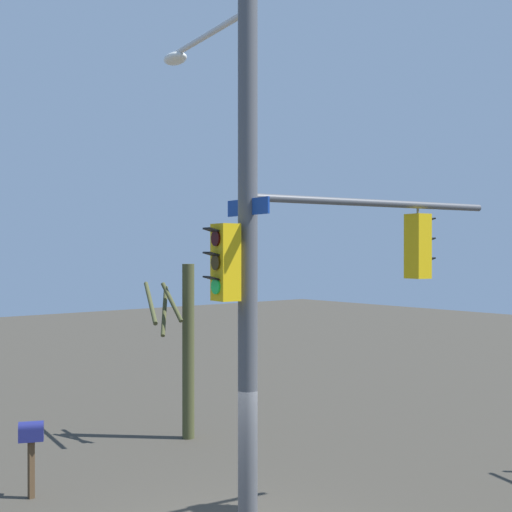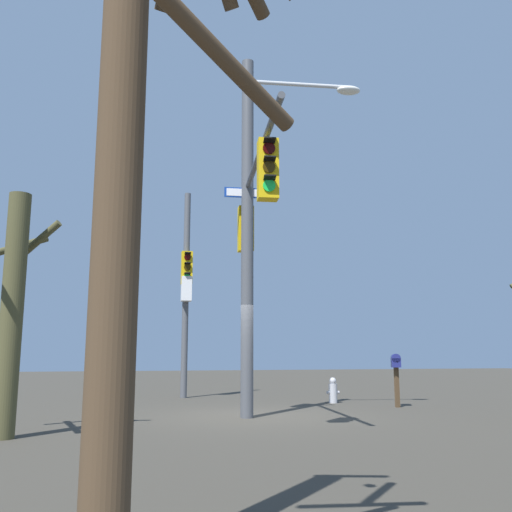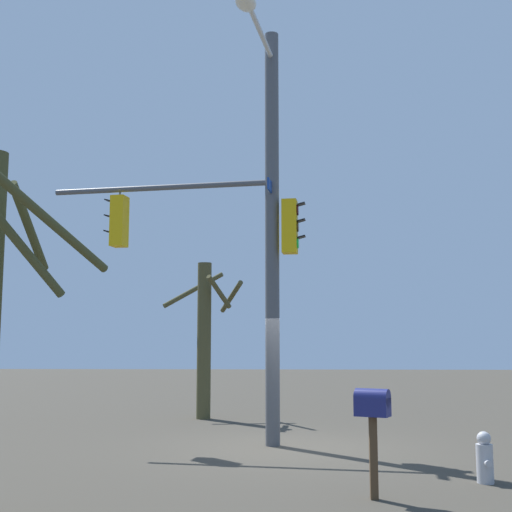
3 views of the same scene
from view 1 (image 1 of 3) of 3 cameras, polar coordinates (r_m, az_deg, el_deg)
main_signal_pole_assembly at (r=10.39m, az=1.30°, el=0.93°), size 3.66×5.48×8.53m
mailbox at (r=13.71m, az=-18.04°, el=-14.05°), size 0.40×0.50×1.41m
bare_tree_corner at (r=16.93m, az=-5.88°, el=-7.35°), size 1.74×1.41×4.22m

